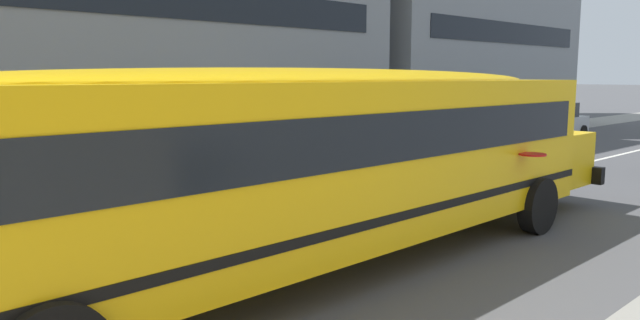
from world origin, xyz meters
TOP-DOWN VIEW (x-y plane):
  - ground_plane at (0.00, 0.00)m, footprint 400.00×400.00m
  - sidewalk_far at (0.00, 7.02)m, footprint 120.00×3.00m
  - lane_centreline at (0.00, 0.00)m, footprint 110.00×0.16m
  - school_bus at (-1.44, -1.85)m, footprint 13.19×3.12m
  - parked_car_silver_by_lamppost at (18.58, 4.23)m, footprint 3.91×1.90m
  - parked_car_black_far_corner at (9.45, 4.35)m, footprint 3.96×2.00m

SIDE VIEW (x-z plane):
  - ground_plane at x=0.00m, z-range 0.00..0.00m
  - lane_centreline at x=0.00m, z-range 0.00..0.01m
  - sidewalk_far at x=0.00m, z-range 0.00..0.01m
  - parked_car_silver_by_lamppost at x=18.58m, z-range 0.02..1.66m
  - parked_car_black_far_corner at x=9.45m, z-range 0.02..1.66m
  - school_bus at x=-1.44m, z-range 0.28..3.22m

